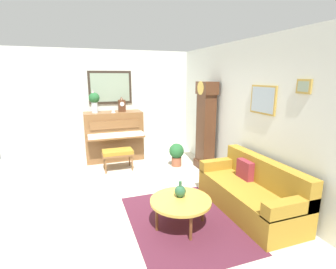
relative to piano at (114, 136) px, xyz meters
The scene contains 14 objects.
ground_plane 2.34m from the piano, ahead, with size 6.40×6.00×0.10m, color beige.
wall_left 0.88m from the piano, 151.13° to the right, with size 0.13×4.90×2.80m.
wall_back 3.23m from the piano, 44.40° to the left, with size 5.30×0.13×2.80m.
area_rug 3.44m from the piano, ahead, with size 2.10×1.50×0.01m, color #4C1E2D.
piano is the anchor object (origin of this frame).
piano_bench 0.85m from the piano, ahead, with size 0.42×0.70×0.48m.
grandfather_clock 2.38m from the piano, 54.59° to the left, with size 0.52×0.34×2.03m.
couch 3.79m from the piano, 26.96° to the left, with size 1.90×0.80×0.84m.
coffee_table 3.46m from the piano, ahead, with size 0.88×0.88×0.41m.
mantel_clock 0.82m from the piano, 89.29° to the left, with size 0.13×0.18×0.38m.
flower_vase 1.03m from the piano, 89.69° to the right, with size 0.26×0.26×0.58m.
teacup 0.65m from the piano, ahead, with size 0.12×0.12×0.06m.
green_jug 3.37m from the piano, ahead, with size 0.17×0.17×0.24m.
potted_plant 1.71m from the piano, 52.75° to the left, with size 0.36×0.36×0.56m.
Camera 1 is at (4.27, -0.60, 2.14)m, focal length 27.20 mm.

